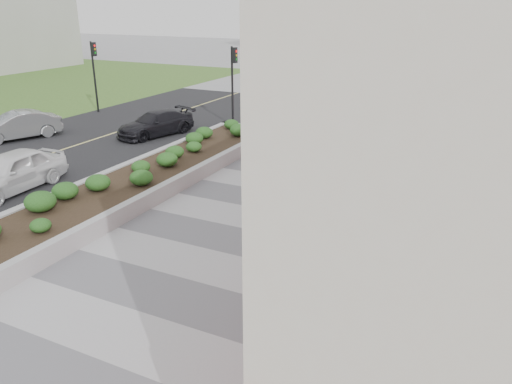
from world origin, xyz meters
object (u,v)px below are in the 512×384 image
Objects in this scene: planter at (137,180)px; skateboarder at (312,222)px; traffic_signal_near at (233,74)px; traffic_signal_far at (94,66)px; car_white at (11,172)px; car_dark at (156,124)px; car_silver at (17,126)px.

skateboarder is (7.15, -1.50, 0.38)m from planter.
planter is 4.29× the size of traffic_signal_near.
car_white is (6.93, -11.94, -2.05)m from traffic_signal_far.
car_white reaches higher than car_dark.
traffic_signal_near is 1.00× the size of traffic_signal_far.
skateboarder is 0.39× the size of car_silver.
traffic_signal_far reaches higher than car_silver.
skateboarder reaches higher than car_dark.
traffic_signal_far reaches higher than car_white.
traffic_signal_near is at bearing 3.11° from traffic_signal_far.
traffic_signal_far is 7.69m from car_dark.
skateboarder is 0.37× the size of car_white.
traffic_signal_near and traffic_signal_far have the same top height.
traffic_signal_far is 1.04× the size of car_silver.
traffic_signal_far is at bearing 117.75° from car_white.
planter is 4.34× the size of car_dark.
car_white is 1.01× the size of car_dark.
traffic_signal_far is at bearing 137.54° from planter.
planter is at bearing 4.99° from car_silver.
skateboarder is at bearing 7.53° from car_silver.
planter is at bearing 23.58° from car_white.
traffic_signal_far is 1.00× the size of car_white.
skateboarder is at bearing -11.85° from planter.
skateboarder is (18.08, -11.50, -1.97)m from traffic_signal_far.
planter is 4.30× the size of car_white.
planter is 4.45m from car_white.
car_white reaches higher than planter.
planter is 10.44m from car_silver.
traffic_signal_far is 1.01× the size of car_dark.
planter is 4.29× the size of traffic_signal_far.
car_dark reaches higher than planter.
skateboarder is 17.72m from car_silver.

